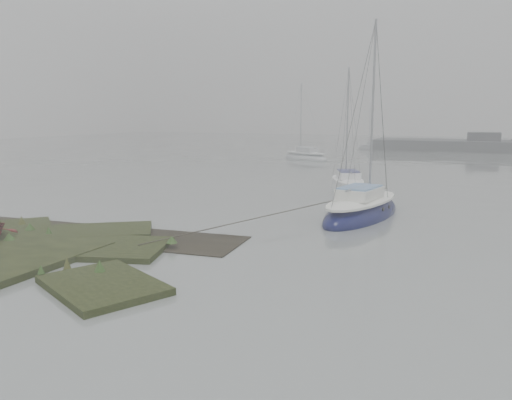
% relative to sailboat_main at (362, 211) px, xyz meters
% --- Properties ---
extents(ground, '(160.00, 160.00, 0.00)m').
position_rel_sailboat_main_xyz_m(ground, '(-4.86, 18.01, -0.30)').
color(ground, slate).
rests_on(ground, ground).
extents(sailboat_main, '(3.41, 7.14, 9.68)m').
position_rel_sailboat_main_xyz_m(sailboat_main, '(0.00, 0.00, 0.00)').
color(sailboat_main, '#0C0E3C').
rests_on(sailboat_main, ground).
extents(sailboat_white, '(4.05, 6.15, 8.27)m').
position_rel_sailboat_main_xyz_m(sailboat_white, '(-2.70, 8.20, -0.04)').
color(sailboat_white, white).
rests_on(sailboat_white, ground).
extents(sailboat_far_a, '(6.37, 4.69, 8.68)m').
position_rel_sailboat_main_xyz_m(sailboat_far_a, '(-12.24, 28.24, -0.03)').
color(sailboat_far_a, silver).
rests_on(sailboat_far_a, ground).
extents(sailboat_far_c, '(5.07, 3.75, 6.91)m').
position_rel_sailboat_main_xyz_m(sailboat_far_c, '(-8.91, 47.51, -0.09)').
color(sailboat_far_c, '#A5A8AF').
rests_on(sailboat_far_c, ground).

